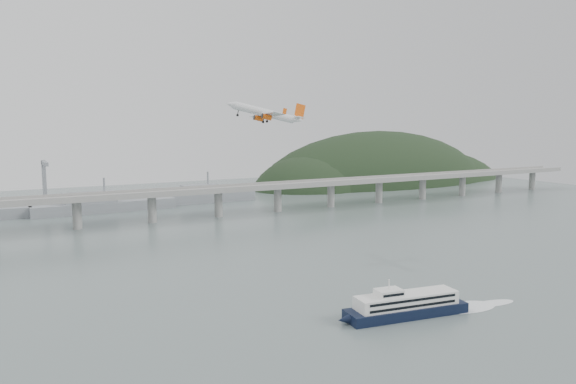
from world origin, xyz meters
TOP-DOWN VIEW (x-y plane):
  - ground at (0.00, 0.00)m, footprint 900.00×900.00m
  - bridge at (-1.15, 200.00)m, footprint 800.00×22.00m
  - headland at (285.18, 331.75)m, footprint 365.00×155.00m
  - ferry at (0.47, -34.73)m, footprint 77.57×20.65m
  - airliner at (-8.40, 61.83)m, footprint 42.06×38.17m

SIDE VIEW (x-z plane):
  - headland at x=285.18m, z-range -97.34..58.66m
  - ground at x=0.00m, z-range 0.00..0.00m
  - ferry at x=0.47m, z-range -3.35..11.30m
  - bridge at x=-1.15m, z-range 5.70..29.60m
  - airliner at x=-8.40m, z-range 68.65..81.07m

